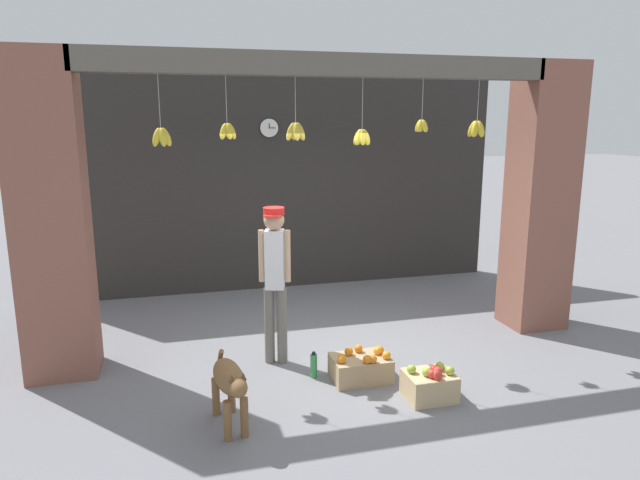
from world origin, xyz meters
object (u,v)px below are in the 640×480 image
at_px(wall_clock, 269,128).
at_px(dog, 230,382).
at_px(shopkeeper, 275,272).
at_px(water_bottle, 314,366).
at_px(fruit_crate_apples, 430,384).
at_px(fruit_crate_oranges, 361,367).

bearing_deg(wall_clock, dog, -105.02).
xyz_separation_m(shopkeeper, water_bottle, (0.31, -0.48, -0.91)).
bearing_deg(shopkeeper, water_bottle, 139.59).
relative_size(water_bottle, wall_clock, 0.97).
bearing_deg(shopkeeper, fruit_crate_apples, 153.37).
xyz_separation_m(dog, fruit_crate_oranges, (1.40, 0.60, -0.29)).
height_order(shopkeeper, fruit_crate_oranges, shopkeeper).
relative_size(dog, fruit_crate_apples, 1.90).
xyz_separation_m(fruit_crate_oranges, fruit_crate_apples, (0.51, -0.56, 0.01)).
distance_m(dog, water_bottle, 1.25).
distance_m(shopkeeper, water_bottle, 1.07).
distance_m(fruit_crate_oranges, fruit_crate_apples, 0.76).
xyz_separation_m(fruit_crate_apples, wall_clock, (-0.83, 4.00, 2.36)).
height_order(dog, shopkeeper, shopkeeper).
bearing_deg(wall_clock, shopkeeper, -99.17).
height_order(fruit_crate_oranges, water_bottle, fruit_crate_oranges).
bearing_deg(fruit_crate_oranges, water_bottle, 159.52).
height_order(fruit_crate_apples, water_bottle, fruit_crate_apples).
distance_m(dog, wall_clock, 4.67).
distance_m(dog, shopkeeper, 1.53).
xyz_separation_m(fruit_crate_apples, water_bottle, (-0.97, 0.73, -0.02)).
bearing_deg(water_bottle, dog, -140.77).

